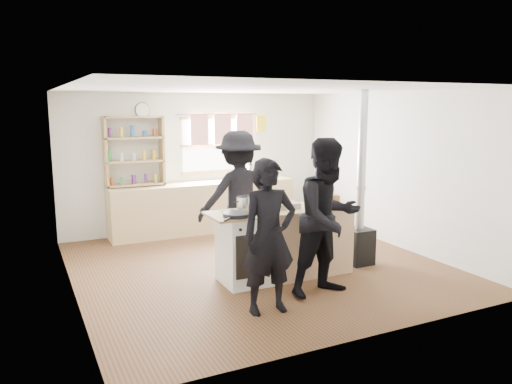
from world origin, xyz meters
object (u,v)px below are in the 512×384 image
cooking_island (285,242)px  person_far (239,195)px  skillet_greens (237,214)px  flue_heater (360,220)px  stockpot_counter (316,199)px  person_near_right (329,218)px  stockpot_stove (246,203)px  thermos (250,172)px  bread_board (331,200)px  person_near_left (269,237)px  roast_tray (285,205)px

cooking_island → person_far: size_ratio=1.03×
skillet_greens → flue_heater: size_ratio=0.19×
stockpot_counter → person_near_right: bearing=-112.7°
stockpot_stove → stockpot_counter: (0.97, -0.19, -0.00)m
thermos → cooking_island: 2.94m
thermos → bread_board: (-0.06, -2.75, -0.06)m
thermos → stockpot_counter: 2.80m
person_far → stockpot_stove: bearing=73.4°
person_near_right → cooking_island: bearing=94.6°
person_near_right → thermos: bearing=73.5°
skillet_greens → person_near_left: bearing=-87.0°
stockpot_counter → person_near_right: person_near_right is taller
stockpot_stove → bread_board: 1.24m
flue_heater → person_near_right: flue_heater is taller
cooking_island → thermos: bearing=74.1°
stockpot_counter → person_far: size_ratio=0.13×
skillet_greens → stockpot_counter: 1.26m
cooking_island → flue_heater: 1.24m
person_near_right → person_near_left: bearing=-175.8°
roast_tray → stockpot_counter: stockpot_counter is taller
roast_tray → flue_heater: 1.25m
skillet_greens → person_near_right: bearing=-34.1°
skillet_greens → bread_board: bread_board is taller
bread_board → person_near_right: size_ratio=0.17×
stockpot_stove → flue_heater: 1.77m
flue_heater → roast_tray: bearing=178.4°
cooking_island → flue_heater: bearing=0.1°
stockpot_counter → bread_board: (0.26, 0.03, -0.04)m
bread_board → person_near_right: 0.99m
skillet_greens → roast_tray: (0.79, 0.19, 0.01)m
thermos → bread_board: 2.75m
stockpot_stove → bread_board: stockpot_stove is taller
bread_board → roast_tray: bearing=178.6°
thermos → stockpot_counter: size_ratio=1.07×
thermos → person_far: 2.01m
stockpot_stove → flue_heater: (1.72, -0.18, -0.37)m
person_near_right → person_far: size_ratio=1.00×
flue_heater → person_far: (-1.45, 1.03, 0.31)m
stockpot_counter → flue_heater: (0.75, 0.01, -0.37)m
bread_board → flue_heater: size_ratio=0.13×
roast_tray → person_far: bearing=103.8°
person_near_left → stockpot_counter: bearing=41.0°
bread_board → person_near_left: size_ratio=0.18×
roast_tray → person_far: person_far is taller
person_near_right → bread_board: bearing=47.8°
flue_heater → person_far: size_ratio=1.30×
stockpot_stove → person_near_left: bearing=-101.8°
stockpot_stove → flue_heater: bearing=-6.0°
cooking_island → roast_tray: (0.02, 0.04, 0.51)m
skillet_greens → stockpot_counter: (1.25, 0.14, 0.06)m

